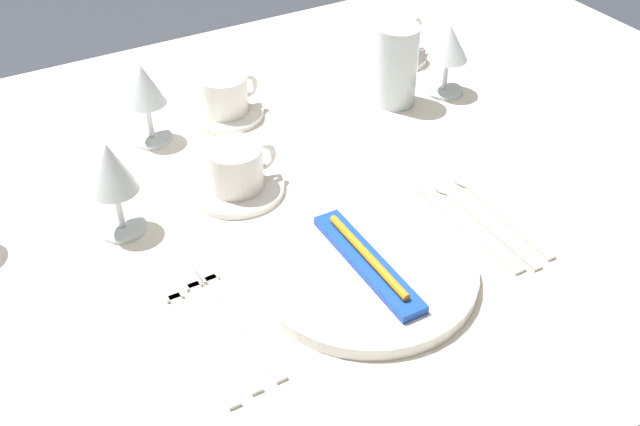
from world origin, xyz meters
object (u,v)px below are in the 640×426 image
Objects in this scene: coffee_cup_left at (236,167)px; drink_tumbler at (396,70)px; coffee_cup_far at (394,35)px; wine_glass_right at (449,47)px; toothbrush_package at (367,261)px; fork_inner at (214,319)px; fork_outer at (233,311)px; spoon_soup at (471,211)px; coffee_cup_right at (225,93)px; dinner_knife at (470,229)px; wine_glass_centre at (111,172)px; spoon_dessert at (488,202)px; wine_glass_left at (144,90)px; dinner_plate at (367,271)px; fork_salad at (194,332)px.

drink_tumbler reaches higher than coffee_cup_left.
coffee_cup_far is 0.86× the size of wine_glass_right.
fork_inner is at bearing 173.13° from toothbrush_package.
toothbrush_package is at bearing -126.87° from coffee_cup_far.
spoon_soup reaches higher than fork_outer.
coffee_cup_right is at bearing 70.44° from coffee_cup_left.
dinner_knife is 0.47m from coffee_cup_right.
spoon_dessert is at bearing -22.88° from wine_glass_centre.
wine_glass_left is (-0.50, -0.05, 0.04)m from coffee_cup_far.
dinner_plate is 2.67× the size of coffee_cup_left.
dinner_knife is 1.54× the size of drink_tumbler.
spoon_dessert is 0.36m from coffee_cup_left.
coffee_cup_far reaches higher than spoon_dessert.
coffee_cup_right is at bearing 61.75° from fork_salad.
fork_inner is at bearing -115.63° from coffee_cup_right.
fork_outer is 0.05m from fork_salad.
fork_inner is 1.60× the size of wine_glass_centre.
spoon_soup is 0.48m from coffee_cup_far.
coffee_cup_far is (0.59, 0.47, 0.04)m from fork_salad.
wine_glass_right reaches higher than dinner_knife.
wine_glass_left reaches higher than dinner_knife.
toothbrush_package is 0.20m from fork_inner.
dinner_knife is 1.98× the size of coffee_cup_far.
spoon_dessert is 1.57× the size of wine_glass_centre.
coffee_cup_left is (-0.26, 0.21, 0.04)m from spoon_soup.
wine_glass_right is (0.50, -0.10, -0.00)m from wine_glass_left.
dinner_plate is at bearing -138.02° from wine_glass_right.
coffee_cup_left is at bearing -168.61° from wine_glass_right.
fork_outer and fork_inner have the same top height.
coffee_cup_far is 0.78× the size of drink_tumbler.
fork_inner is at bearing -177.78° from spoon_soup.
coffee_cup_far reaches higher than fork_salad.
dinner_knife is at bearing -2.39° from fork_inner.
spoon_dessert is at bearing -61.03° from coffee_cup_right.
fork_salad is 0.24m from wine_glass_centre.
fork_inner is 2.14× the size of coffee_cup_left.
wine_glass_left reaches higher than dinner_plate.
toothbrush_package is at bearing -6.87° from fork_inner.
fork_inner and dinner_knife have the same top height.
coffee_cup_left is at bearing 104.91° from dinner_plate.
fork_outer is 2.14× the size of coffee_cup_left.
drink_tumbler is (0.11, 0.34, 0.06)m from dinner_knife.
toothbrush_package reaches higher than fork_salad.
coffee_cup_far is at bearing 67.85° from dinner_knife.
dinner_knife is 2.10× the size of coffee_cup_right.
fork_salad is (-0.23, 0.02, -0.02)m from toothbrush_package.
drink_tumbler is at bearing 171.23° from wine_glass_right.
spoon_soup reaches higher than dinner_knife.
dinner_knife is (0.40, -0.01, 0.00)m from fork_salad.
drink_tumbler reaches higher than dinner_plate.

